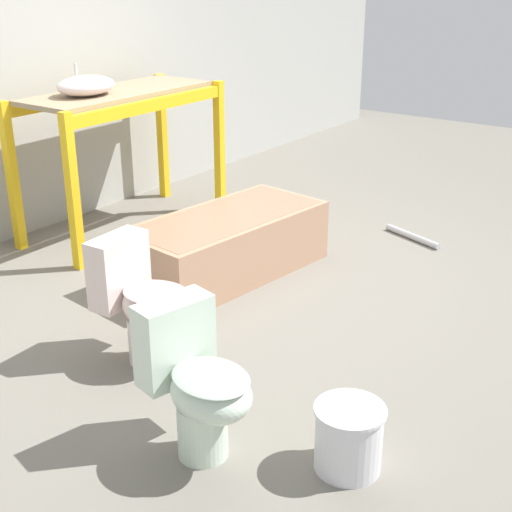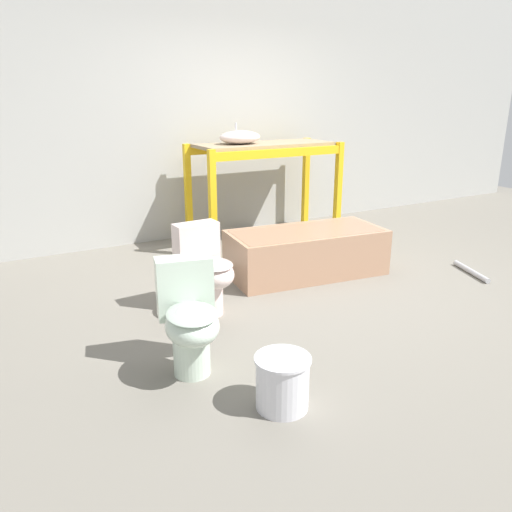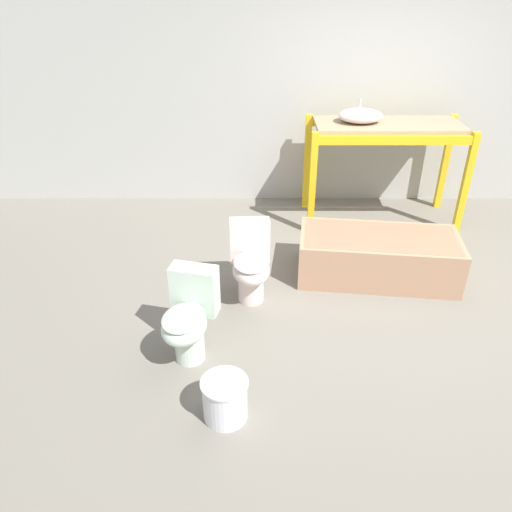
% 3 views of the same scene
% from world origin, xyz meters
% --- Properties ---
extents(ground_plane, '(12.00, 12.00, 0.00)m').
position_xyz_m(ground_plane, '(0.00, 0.00, 0.00)').
color(ground_plane, slate).
extents(warehouse_wall_rear, '(10.80, 0.08, 3.20)m').
position_xyz_m(warehouse_wall_rear, '(0.00, 2.15, 1.60)').
color(warehouse_wall_rear, '#ADADA8').
rests_on(warehouse_wall_rear, ground_plane).
extents(shelving_rack, '(1.72, 0.74, 1.14)m').
position_xyz_m(shelving_rack, '(0.24, 1.53, 0.94)').
color(shelving_rack, yellow).
rests_on(shelving_rack, ground_plane).
extents(sink_basin, '(0.48, 0.36, 0.23)m').
position_xyz_m(sink_basin, '(-0.07, 1.55, 1.21)').
color(sink_basin, silver).
rests_on(sink_basin, shelving_rack).
extents(bathtub_main, '(1.55, 0.84, 0.44)m').
position_xyz_m(bathtub_main, '(-0.03, 0.27, 0.25)').
color(bathtub_main, tan).
rests_on(bathtub_main, ground_plane).
extents(toilet_near, '(0.37, 0.56, 0.70)m').
position_xyz_m(toilet_near, '(-1.23, -0.09, 0.36)').
color(toilet_near, silver).
rests_on(toilet_near, ground_plane).
extents(toilet_far, '(0.45, 0.60, 0.70)m').
position_xyz_m(toilet_far, '(-1.69, -0.86, 0.36)').
color(toilet_far, silver).
rests_on(toilet_far, ground_plane).
extents(bucket_white, '(0.31, 0.31, 0.31)m').
position_xyz_m(bucket_white, '(-1.39, -1.46, 0.16)').
color(bucket_white, silver).
rests_on(bucket_white, ground_plane).
extents(loose_pipe, '(0.23, 0.54, 0.05)m').
position_xyz_m(loose_pipe, '(1.37, -0.53, 0.03)').
color(loose_pipe, '#B7B7BC').
rests_on(loose_pipe, ground_plane).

